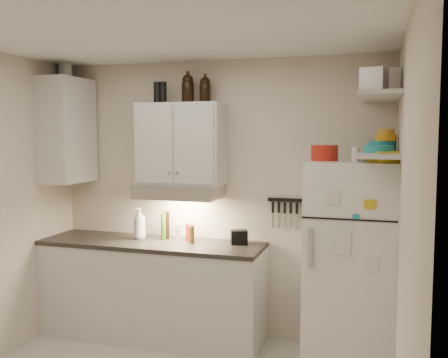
% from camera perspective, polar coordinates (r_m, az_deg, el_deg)
% --- Properties ---
extents(ceiling, '(3.20, 3.00, 0.02)m').
position_cam_1_polar(ceiling, '(3.37, -9.00, 16.99)').
color(ceiling, white).
rests_on(ceiling, ground).
extents(back_wall, '(3.20, 0.02, 2.60)m').
position_cam_1_polar(back_wall, '(4.74, -0.71, -2.30)').
color(back_wall, beige).
rests_on(back_wall, ground).
extents(right_wall, '(0.02, 3.00, 2.60)m').
position_cam_1_polar(right_wall, '(3.03, 20.07, -6.85)').
color(right_wall, beige).
rests_on(right_wall, ground).
extents(base_cabinet, '(2.10, 0.60, 0.88)m').
position_cam_1_polar(base_cabinet, '(4.85, -8.21, -12.61)').
color(base_cabinet, silver).
rests_on(base_cabinet, floor).
extents(countertop, '(2.10, 0.62, 0.04)m').
position_cam_1_polar(countertop, '(4.73, -8.28, -7.30)').
color(countertop, '#292623').
rests_on(countertop, base_cabinet).
extents(upper_cabinet, '(0.80, 0.33, 0.75)m').
position_cam_1_polar(upper_cabinet, '(4.64, -4.92, 4.02)').
color(upper_cabinet, silver).
rests_on(upper_cabinet, back_wall).
extents(side_cabinet, '(0.33, 0.55, 1.00)m').
position_cam_1_polar(side_cabinet, '(5.07, -17.56, 5.31)').
color(side_cabinet, silver).
rests_on(side_cabinet, left_wall).
extents(range_hood, '(0.76, 0.46, 0.12)m').
position_cam_1_polar(range_hood, '(4.61, -5.18, -1.41)').
color(range_hood, silver).
rests_on(range_hood, back_wall).
extents(fridge, '(0.70, 0.68, 1.70)m').
position_cam_1_polar(fridge, '(4.27, 14.20, -9.46)').
color(fridge, white).
rests_on(fridge, floor).
extents(shelf_hi, '(0.30, 0.95, 0.03)m').
position_cam_1_polar(shelf_hi, '(4.00, 17.42, 9.00)').
color(shelf_hi, silver).
rests_on(shelf_hi, right_wall).
extents(shelf_lo, '(0.30, 0.95, 0.03)m').
position_cam_1_polar(shelf_lo, '(4.00, 17.25, 2.70)').
color(shelf_lo, silver).
rests_on(shelf_lo, right_wall).
extents(knife_strip, '(0.42, 0.02, 0.03)m').
position_cam_1_polar(knife_strip, '(4.55, 7.61, -2.40)').
color(knife_strip, black).
rests_on(knife_strip, back_wall).
extents(dutch_oven, '(0.23, 0.23, 0.13)m').
position_cam_1_polar(dutch_oven, '(4.12, 11.40, 2.94)').
color(dutch_oven, '#A71F13').
rests_on(dutch_oven, fridge).
extents(book_stack, '(0.29, 0.32, 0.09)m').
position_cam_1_polar(book_stack, '(3.96, 18.02, 2.42)').
color(book_stack, gold).
rests_on(book_stack, fridge).
extents(spice_jar, '(0.07, 0.07, 0.11)m').
position_cam_1_polar(spice_jar, '(4.09, 14.82, 2.74)').
color(spice_jar, silver).
rests_on(spice_jar, fridge).
extents(stock_pot, '(0.25, 0.25, 0.17)m').
position_cam_1_polar(stock_pot, '(4.38, 17.35, 9.97)').
color(stock_pot, silver).
rests_on(stock_pot, shelf_hi).
extents(tin_a, '(0.19, 0.17, 0.18)m').
position_cam_1_polar(tin_a, '(3.97, 18.17, 10.56)').
color(tin_a, '#AAAAAD').
rests_on(tin_a, shelf_hi).
extents(tin_b, '(0.20, 0.20, 0.16)m').
position_cam_1_polar(tin_b, '(3.74, 16.77, 10.80)').
color(tin_b, '#AAAAAD').
rests_on(tin_b, shelf_hi).
extents(bowl_teal, '(0.22, 0.22, 0.09)m').
position_cam_1_polar(bowl_teal, '(4.24, 17.62, 3.60)').
color(bowl_teal, teal).
rests_on(bowl_teal, shelf_lo).
extents(bowl_orange, '(0.17, 0.17, 0.05)m').
position_cam_1_polar(bowl_orange, '(4.20, 18.00, 4.52)').
color(bowl_orange, orange).
rests_on(bowl_orange, bowl_teal).
extents(bowl_yellow, '(0.13, 0.13, 0.04)m').
position_cam_1_polar(bowl_yellow, '(4.20, 18.02, 5.17)').
color(bowl_yellow, orange).
rests_on(bowl_yellow, bowl_orange).
extents(plates, '(0.28, 0.28, 0.05)m').
position_cam_1_polar(plates, '(3.97, 17.15, 3.29)').
color(plates, teal).
rests_on(plates, shelf_lo).
extents(growler_a, '(0.14, 0.14, 0.27)m').
position_cam_1_polar(growler_a, '(4.67, -4.16, 10.29)').
color(growler_a, black).
rests_on(growler_a, upper_cabinet).
extents(growler_b, '(0.13, 0.13, 0.24)m').
position_cam_1_polar(growler_b, '(4.63, -2.17, 10.19)').
color(growler_b, black).
rests_on(growler_b, upper_cabinet).
extents(thermos_a, '(0.08, 0.08, 0.20)m').
position_cam_1_polar(thermos_a, '(4.72, -6.99, 9.77)').
color(thermos_a, black).
rests_on(thermos_a, upper_cabinet).
extents(thermos_b, '(0.09, 0.09, 0.20)m').
position_cam_1_polar(thermos_b, '(4.72, -7.63, 9.76)').
color(thermos_b, black).
rests_on(thermos_b, upper_cabinet).
extents(side_jar, '(0.14, 0.14, 0.17)m').
position_cam_1_polar(side_jar, '(5.22, -17.67, 11.74)').
color(side_jar, silver).
rests_on(side_jar, side_cabinet).
extents(soap_bottle, '(0.17, 0.17, 0.34)m').
position_cam_1_polar(soap_bottle, '(4.81, -9.64, -4.81)').
color(soap_bottle, silver).
rests_on(soap_bottle, countertop).
extents(pepper_mill, '(0.06, 0.06, 0.16)m').
position_cam_1_polar(pepper_mill, '(4.59, -3.74, -6.33)').
color(pepper_mill, brown).
rests_on(pepper_mill, countertop).
extents(oil_bottle, '(0.06, 0.06, 0.25)m').
position_cam_1_polar(oil_bottle, '(4.76, -6.96, -5.40)').
color(oil_bottle, '#385C17').
rests_on(oil_bottle, countertop).
extents(vinegar_bottle, '(0.06, 0.06, 0.26)m').
position_cam_1_polar(vinegar_bottle, '(4.80, -6.57, -5.26)').
color(vinegar_bottle, black).
rests_on(vinegar_bottle, countertop).
extents(clear_bottle, '(0.06, 0.06, 0.16)m').
position_cam_1_polar(clear_bottle, '(4.71, -5.27, -6.09)').
color(clear_bottle, silver).
rests_on(clear_bottle, countertop).
extents(red_jar, '(0.08, 0.08, 0.16)m').
position_cam_1_polar(red_jar, '(4.72, -3.94, -6.05)').
color(red_jar, '#A71F13').
rests_on(red_jar, countertop).
extents(caddy, '(0.18, 0.15, 0.13)m').
position_cam_1_polar(caddy, '(4.55, 1.72, -6.65)').
color(caddy, black).
rests_on(caddy, countertop).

